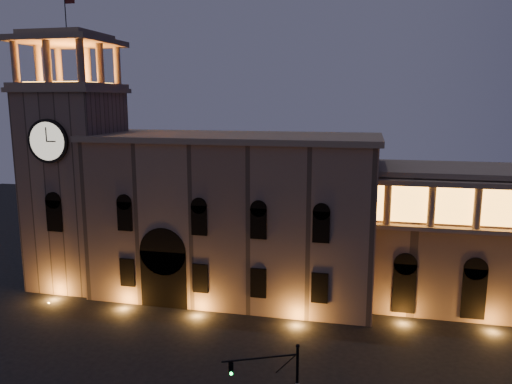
{
  "coord_description": "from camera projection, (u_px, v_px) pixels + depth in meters",
  "views": [
    {
      "loc": [
        11.98,
        -29.51,
        21.18
      ],
      "look_at": [
        1.74,
        16.0,
        12.58
      ],
      "focal_mm": 35.0,
      "sensor_mm": 36.0,
      "label": 1
    }
  ],
  "objects": [
    {
      "name": "clock_tower",
      "position": [
        76.0,
        177.0,
        57.03
      ],
      "size": [
        9.8,
        9.8,
        32.4
      ],
      "color": "#816754",
      "rests_on": "ground"
    },
    {
      "name": "government_building",
      "position": [
        234.0,
        215.0,
        54.64
      ],
      "size": [
        30.8,
        12.8,
        17.6
      ],
      "color": "#816754",
      "rests_on": "ground"
    }
  ]
}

